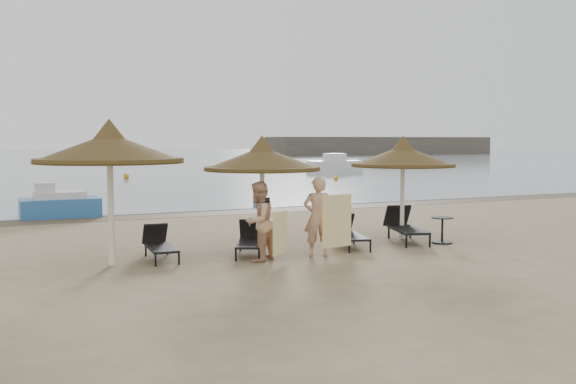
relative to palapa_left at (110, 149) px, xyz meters
name	(u,v)px	position (x,y,z in m)	size (l,w,h in m)	color
ground	(278,264)	(3.19, -1.27, -2.40)	(160.00, 160.00, 0.00)	#94815E
sea	(35,159)	(3.19, 78.73, -2.39)	(200.00, 140.00, 0.03)	gray
wet_sand_strip	(166,215)	(3.19, 8.13, -2.40)	(200.00, 1.60, 0.01)	brown
palapa_left	(110,149)	(0.00, 0.00, 0.00)	(3.04, 3.04, 3.01)	white
palapa_center	(262,159)	(3.44, 0.21, -0.26)	(2.71, 2.71, 2.68)	white
palapa_right	(403,157)	(7.50, 0.46, -0.26)	(2.72, 2.72, 2.69)	white
lounger_far_left	(159,244)	(1.08, 0.37, -2.08)	(0.62, 1.63, 0.72)	black
lounger_near_left	(250,239)	(3.08, 0.07, -2.07)	(1.19, 1.72, 0.74)	black
lounger_near_right	(348,232)	(5.62, 0.02, -2.06)	(0.93, 1.76, 0.75)	black
lounger_far_right	(405,226)	(7.35, 0.14, -2.01)	(1.18, 2.04, 0.87)	black
side_table	(442,231)	(7.99, -0.56, -2.09)	(0.54, 0.54, 0.65)	black
person_left	(258,215)	(2.92, -0.82, -1.41)	(0.91, 0.59, 1.98)	tan
person_right	(318,210)	(4.32, -0.86, -1.37)	(0.94, 0.61, 2.05)	tan
towel_left	(280,233)	(3.27, -1.17, -1.77)	(0.52, 0.41, 0.91)	yellow
towel_right	(337,221)	(4.67, -1.11, -1.60)	(0.82, 0.18, 1.16)	yellow
bag_patterned	(259,200)	(3.44, 0.39, -1.21)	(0.30, 0.16, 0.36)	white
bag_dark	(265,205)	(3.44, 0.05, -1.29)	(0.24, 0.13, 0.33)	black
pedal_boat	(59,204)	(-0.19, 9.23, -1.96)	(2.54, 1.51, 1.18)	#2B66A9
buoy_mid	(126,176)	(5.82, 29.11, -2.21)	(0.39, 0.39, 0.39)	orange
buoy_right	(336,178)	(17.40, 21.73, -2.25)	(0.31, 0.31, 0.31)	orange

